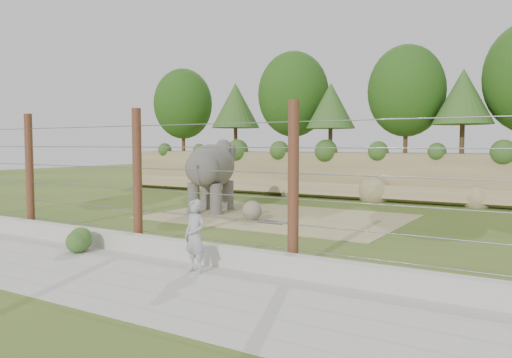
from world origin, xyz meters
The scene contains 11 objects.
ground centered at (0.00, 0.00, 0.00)m, with size 90.00×90.00×0.00m, color #3B571E.
back_embankment centered at (0.59, 12.68, 3.97)m, with size 30.00×5.52×8.77m.
dirt_patch centered at (0.50, 3.00, 0.01)m, with size 10.00×7.00×0.02m, color #9E8E5C.
drain_grate centered at (1.12, 1.40, 0.04)m, with size 1.00×0.60×0.03m, color #262628.
elephant centered at (-2.79, 2.78, 1.56)m, with size 1.65×3.86×3.12m, color #58554F, non-canonical shape.
stone_ball centered at (0.15, 1.46, 0.40)m, with size 0.77×0.77×0.77m, color gray.
retaining_wall centered at (0.00, -5.00, 0.25)m, with size 26.00×0.35×0.50m, color #BBB8AF.
walkway centered at (0.00, -7.00, 0.01)m, with size 26.00×4.00×0.01m, color #BBB8AF.
barrier_fence centered at (0.00, -4.50, 2.00)m, with size 20.26×0.26×4.00m.
walkway_shrub centered at (-1.00, -5.80, 0.34)m, with size 0.65×0.65×0.65m, color #326022.
zookeeper centered at (3.16, -5.87, 0.86)m, with size 0.62×0.41×1.70m, color silver.
Camera 1 is at (10.31, -14.84, 2.98)m, focal length 35.00 mm.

